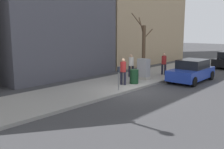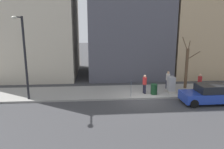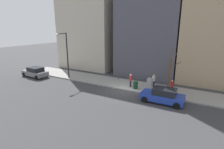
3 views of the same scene
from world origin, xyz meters
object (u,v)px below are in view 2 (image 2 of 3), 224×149
Objects in this scene: office_tower_right at (31,8)px; pedestrian_midblock at (168,79)px; parked_car_blue at (209,94)px; bare_tree at (187,67)px; streetlamp at (24,52)px; utility_box at (171,85)px; pedestrian_far_corner at (145,83)px; parking_meter at (131,87)px; trash_bin at (154,89)px; pedestrian_near_meter at (200,82)px.

pedestrian_midblock is at bearing -120.11° from office_tower_right.
parked_car_blue is 0.89× the size of bare_tree.
office_tower_right reaches higher than bare_tree.
streetlamp reaches higher than bare_tree.
pedestrian_far_corner is at bearing 92.81° from utility_box.
pedestrian_midblock is at bearing -62.20° from parking_meter.
pedestrian_midblock reaches higher than utility_box.
parked_car_blue is 6.13m from parking_meter.
trash_bin is 0.96m from pedestrian_far_corner.
streetlamp is at bearing 99.56° from bare_tree.
utility_box is at bearing -76.27° from trash_bin.
pedestrian_far_corner is (0.73, -1.31, 0.11)m from parking_meter.
parked_car_blue is 2.47m from pedestrian_near_meter.
parked_car_blue reaches higher than parking_meter.
parking_meter is 0.09× the size of office_tower_right.
office_tower_right is (10.23, 10.34, 6.96)m from parking_meter.
streetlamp is at bearing 94.81° from utility_box.
trash_bin is 0.54× the size of pedestrian_near_meter.
trash_bin is 17.43m from office_tower_right.
utility_box is at bearing -77.12° from parking_meter.
streetlamp is at bearing -169.25° from office_tower_right.
office_tower_right is (9.50, 11.64, 6.85)m from pedestrian_far_corner.
pedestrian_near_meter reaches higher than parking_meter.
pedestrian_far_corner is at bearing 64.66° from pedestrian_midblock.
pedestrian_near_meter is at bearing -156.06° from bare_tree.
parked_car_blue is 4.69× the size of trash_bin.
parked_car_blue is 2.95× the size of utility_box.
pedestrian_far_corner is at bearing 69.95° from trash_bin.
utility_box is at bearing 39.62° from parked_car_blue.
pedestrian_midblock reaches higher than parked_car_blue.
streetlamp is at bearing 87.83° from pedestrian_near_meter.
parked_car_blue is 21.38m from office_tower_right.
parked_car_blue is 2.55× the size of pedestrian_far_corner.
parked_car_blue is 4.37m from trash_bin.
office_tower_right is (10.40, 1.97, 3.92)m from streetlamp.
trash_bin is 0.06× the size of office_tower_right.
parked_car_blue is at bearing -96.11° from streetlamp.
office_tower_right is (8.05, 15.95, 5.74)m from bare_tree.
pedestrian_far_corner is (2.42, 4.58, 0.35)m from parked_car_blue.
office_tower_right is at bearing 56.27° from utility_box.
office_tower_right is (11.92, 16.22, 7.20)m from parked_car_blue.
utility_box is 1.59× the size of trash_bin.
parked_car_blue is at bearing 49.29° from pedestrian_far_corner.
trash_bin is 0.54× the size of pedestrian_midblock.
office_tower_right is at bearing -142.01° from pedestrian_far_corner.
bare_tree reaches higher than parking_meter.
trash_bin is (0.45, -2.08, -0.38)m from parking_meter.
streetlamp reaches higher than pedestrian_near_meter.
trash_bin is at bearing -128.23° from office_tower_right.
parked_car_blue is at bearing 165.35° from pedestrian_near_meter.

